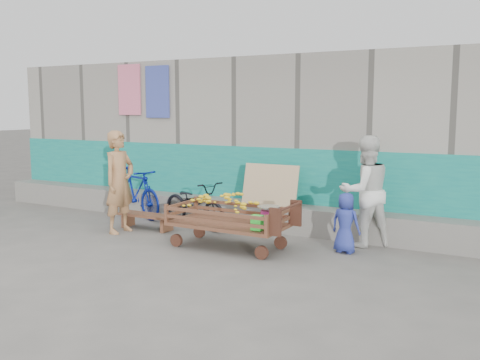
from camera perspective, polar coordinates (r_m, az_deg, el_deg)
The scene contains 9 objects.
ground at distance 7.49m, azimuth -6.39°, elevation -8.55°, with size 80.00×80.00×0.00m, color #5A5652.
building_wall at distance 10.77m, azimuth 6.03°, elevation 4.33°, with size 12.00×3.50×3.00m.
banana_cart at distance 8.00m, azimuth -1.50°, elevation -3.40°, with size 1.90×0.87×0.81m.
bench at distance 9.44m, azimuth -9.90°, elevation -4.01°, with size 1.06×0.32×0.26m.
vendor_man at distance 9.17m, azimuth -12.73°, elevation -0.20°, with size 0.63×0.41×1.72m, color #A17146.
woman at distance 8.29m, azimuth 13.21°, elevation -1.16°, with size 0.82×0.64×1.68m, color white.
child at distance 7.90m, azimuth 11.19°, elevation -4.50°, with size 0.43×0.28×0.88m, color navy.
bicycle_dark at distance 9.42m, azimuth -4.87°, elevation -2.58°, with size 0.55×1.57×0.83m, color black.
bicycle_blue at distance 10.45m, azimuth -11.04°, elevation -1.30°, with size 0.45×1.60×0.96m, color navy.
Camera 1 is at (4.16, -5.86, 2.09)m, focal length 40.00 mm.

